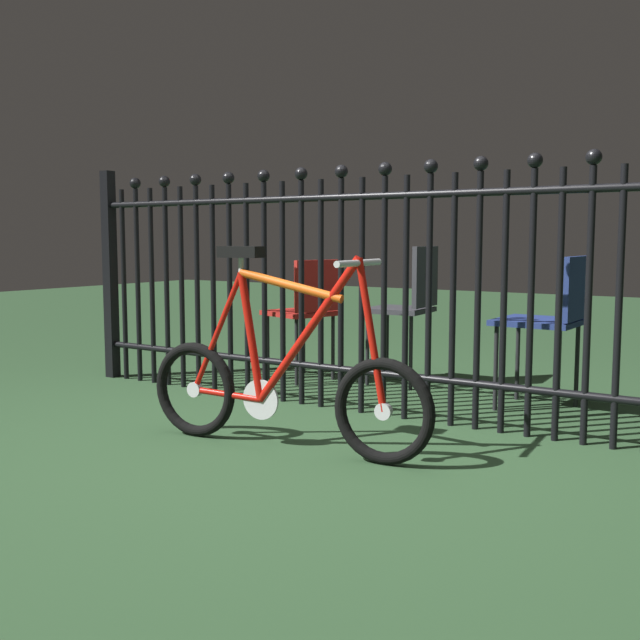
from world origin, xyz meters
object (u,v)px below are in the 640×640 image
at_px(chair_navy, 553,314).
at_px(chair_red, 307,306).
at_px(bicycle, 282,382).
at_px(chair_charcoal, 410,300).

height_order(chair_navy, chair_red, chair_navy).
xyz_separation_m(bicycle, chair_navy, (0.76, 1.40, 0.22)).
distance_m(chair_navy, chair_charcoal, 0.99).
bearing_deg(bicycle, chair_navy, 61.58).
bearing_deg(chair_red, chair_charcoal, 22.14).
height_order(bicycle, chair_navy, bicycle).
distance_m(bicycle, chair_navy, 1.61).
xyz_separation_m(bicycle, chair_red, (-0.81, 1.39, 0.19)).
relative_size(chair_charcoal, chair_red, 1.11).
xyz_separation_m(chair_charcoal, chair_red, (-0.61, -0.25, -0.05)).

